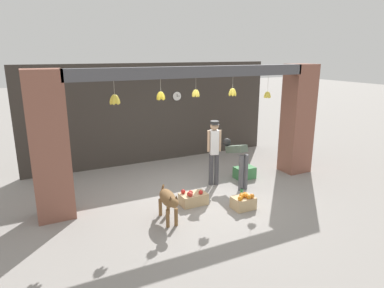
{
  "coord_description": "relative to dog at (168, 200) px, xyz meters",
  "views": [
    {
      "loc": [
        -3.46,
        -6.53,
        3.18
      ],
      "look_at": [
        0.0,
        0.43,
        1.1
      ],
      "focal_mm": 32.0,
      "sensor_mm": 36.0,
      "label": 1
    }
  ],
  "objects": [
    {
      "name": "ground_plane",
      "position": [
        1.17,
        0.9,
        -0.45
      ],
      "size": [
        60.0,
        60.0,
        0.0
      ],
      "primitive_type": "plane",
      "color": "gray"
    },
    {
      "name": "shop_back_wall",
      "position": [
        1.17,
        3.81,
        1.0
      ],
      "size": [
        7.51,
        0.12,
        2.91
      ],
      "primitive_type": "cube",
      "color": "#38332D",
      "rests_on": "ground_plane"
    },
    {
      "name": "shop_pillar_left",
      "position": [
        -1.94,
        1.2,
        1.0
      ],
      "size": [
        0.7,
        0.6,
        2.91
      ],
      "primitive_type": "cube",
      "color": "brown",
      "rests_on": "ground_plane"
    },
    {
      "name": "shop_pillar_right",
      "position": [
        4.28,
        1.2,
        1.0
      ],
      "size": [
        0.7,
        0.6,
        2.91
      ],
      "primitive_type": "cube",
      "color": "brown",
      "rests_on": "ground_plane"
    },
    {
      "name": "storefront_awning",
      "position": [
        1.16,
        1.02,
        2.3
      ],
      "size": [
        5.61,
        0.31,
        0.8
      ],
      "color": "#4C4C51"
    },
    {
      "name": "dog",
      "position": [
        0.0,
        0.0,
        0.0
      ],
      "size": [
        0.34,
        0.99,
        0.67
      ],
      "rotation": [
        0.0,
        0.0,
        -1.67
      ],
      "color": "brown",
      "rests_on": "ground_plane"
    },
    {
      "name": "shopkeeper",
      "position": [
        1.74,
        1.28,
        0.49
      ],
      "size": [
        0.33,
        0.29,
        1.62
      ],
      "rotation": [
        0.0,
        0.0,
        2.82
      ],
      "color": "#424247",
      "rests_on": "ground_plane"
    },
    {
      "name": "worker_stooping",
      "position": [
        2.2,
        0.94,
        0.3
      ],
      "size": [
        0.28,
        0.85,
        1.12
      ],
      "rotation": [
        0.0,
        0.0,
        0.07
      ],
      "color": "#56565B",
      "rests_on": "ground_plane"
    },
    {
      "name": "fruit_crate_oranges",
      "position": [
        1.63,
        -0.18,
        -0.3
      ],
      "size": [
        0.45,
        0.35,
        0.35
      ],
      "color": "tan",
      "rests_on": "ground_plane"
    },
    {
      "name": "fruit_crate_apples",
      "position": [
        0.77,
        0.48,
        -0.32
      ],
      "size": [
        0.58,
        0.36,
        0.33
      ],
      "color": "tan",
      "rests_on": "ground_plane"
    },
    {
      "name": "produce_box_green",
      "position": [
        2.7,
        1.32,
        -0.3
      ],
      "size": [
        0.51,
        0.35,
        0.3
      ],
      "primitive_type": "cube",
      "color": "#42844C",
      "rests_on": "ground_plane"
    },
    {
      "name": "water_bottle",
      "position": [
        1.92,
        0.31,
        -0.35
      ],
      "size": [
        0.07,
        0.07,
        0.22
      ],
      "color": "#38934C",
      "rests_on": "ground_plane"
    },
    {
      "name": "wall_clock",
      "position": [
        1.86,
        3.74,
        1.47
      ],
      "size": [
        0.28,
        0.03,
        0.28
      ],
      "color": "black"
    }
  ]
}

